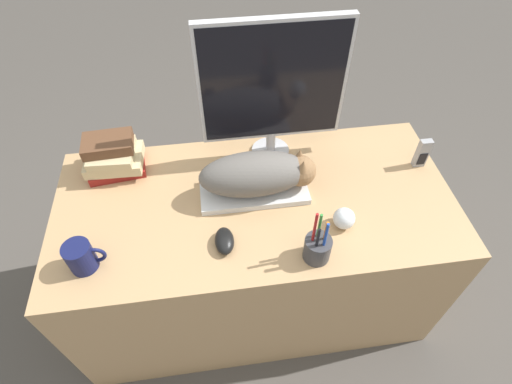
{
  "coord_description": "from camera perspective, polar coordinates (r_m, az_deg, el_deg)",
  "views": [
    {
      "loc": [
        -0.13,
        -0.58,
        1.81
      ],
      "look_at": [
        0.0,
        0.33,
        0.76
      ],
      "focal_mm": 28.0,
      "sensor_mm": 36.0,
      "label": 1
    }
  ],
  "objects": [
    {
      "name": "desk",
      "position": [
        1.73,
        -0.08,
        -8.67
      ],
      "size": [
        1.45,
        0.69,
        0.7
      ],
      "color": "tan",
      "rests_on": "ground_plane"
    },
    {
      "name": "ground_plane",
      "position": [
        1.9,
        1.47,
        -23.14
      ],
      "size": [
        12.0,
        12.0,
        0.0
      ],
      "primitive_type": "plane",
      "color": "#4C4742"
    },
    {
      "name": "pen_cup",
      "position": [
        1.28,
        8.77,
        -7.85
      ],
      "size": [
        0.09,
        0.09,
        0.22
      ],
      "color": "#38383D",
      "rests_on": "desk"
    },
    {
      "name": "cat",
      "position": [
        1.39,
        0.66,
        2.67
      ],
      "size": [
        0.41,
        0.17,
        0.16
      ],
      "color": "#66605B",
      "rests_on": "keyboard"
    },
    {
      "name": "phone",
      "position": [
        1.65,
        22.65,
        5.12
      ],
      "size": [
        0.05,
        0.03,
        0.12
      ],
      "color": "#99999E",
      "rests_on": "desk"
    },
    {
      "name": "baseball",
      "position": [
        1.38,
        12.47,
        -3.7
      ],
      "size": [
        0.07,
        0.07,
        0.07
      ],
      "color": "silver",
      "rests_on": "desk"
    },
    {
      "name": "computer_mouse",
      "position": [
        1.31,
        -4.53,
        -6.97
      ],
      "size": [
        0.06,
        0.11,
        0.04
      ],
      "color": "black",
      "rests_on": "desk"
    },
    {
      "name": "coffee_mug",
      "position": [
        1.35,
        -23.67,
        -8.48
      ],
      "size": [
        0.12,
        0.09,
        0.1
      ],
      "color": "#141947",
      "rests_on": "desk"
    },
    {
      "name": "keyboard",
      "position": [
        1.45,
        -0.23,
        0.14
      ],
      "size": [
        0.39,
        0.16,
        0.02
      ],
      "color": "silver",
      "rests_on": "desk"
    },
    {
      "name": "book_stack",
      "position": [
        1.59,
        -19.72,
        4.8
      ],
      "size": [
        0.22,
        0.17,
        0.15
      ],
      "color": "maroon",
      "rests_on": "desk"
    },
    {
      "name": "monitor",
      "position": [
        1.42,
        2.42,
        14.82
      ],
      "size": [
        0.52,
        0.15,
        0.55
      ],
      "color": "#B7B7BC",
      "rests_on": "desk"
    }
  ]
}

